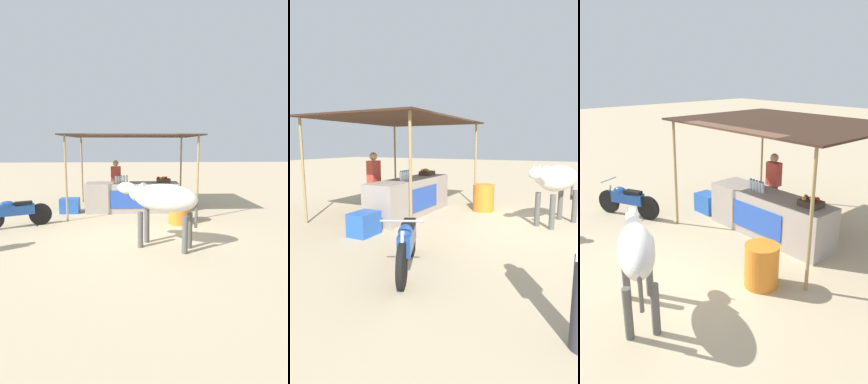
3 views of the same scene
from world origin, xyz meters
TOP-DOWN VIEW (x-y plane):
  - ground_plane at (0.00, 0.00)m, footprint 60.00×60.00m
  - stall_counter at (0.00, 2.20)m, footprint 3.00×0.82m
  - stall_awning at (0.00, 2.50)m, footprint 4.20×3.20m
  - water_bottle_row at (-0.35, 2.15)m, footprint 0.43×0.07m
  - fruit_crate at (1.02, 2.26)m, footprint 0.44×0.32m
  - vendor_behind_counter at (-0.56, 2.95)m, footprint 0.34×0.22m
  - cooler_box at (-2.02, 2.10)m, footprint 0.60×0.44m
  - water_barrel at (1.29, 0.60)m, footprint 0.59×0.59m
  - cow at (0.61, -1.31)m, footprint 1.80×1.11m
  - motorcycle_parked at (-3.10, 0.40)m, footprint 1.67×0.90m

SIDE VIEW (x-z plane):
  - ground_plane at x=0.00m, z-range 0.00..0.00m
  - cooler_box at x=-2.02m, z-range 0.00..0.48m
  - water_barrel at x=1.29m, z-range 0.00..0.75m
  - motorcycle_parked at x=-3.10m, z-range -0.02..0.88m
  - stall_counter at x=0.00m, z-range 0.00..0.96m
  - vendor_behind_counter at x=-0.56m, z-range 0.02..1.67m
  - cow at x=0.61m, z-range 0.32..1.75m
  - fruit_crate at x=1.02m, z-range 0.94..1.13m
  - water_bottle_row at x=-0.35m, z-range 0.95..1.20m
  - stall_awning at x=0.00m, z-range 1.15..3.64m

